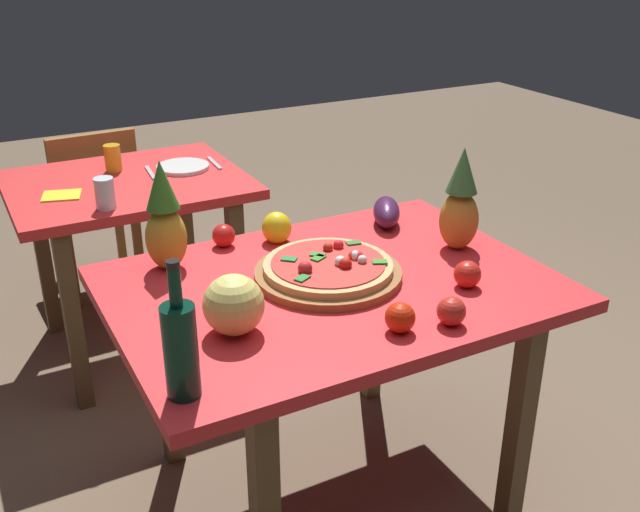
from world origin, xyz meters
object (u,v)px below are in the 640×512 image
Objects in this scene: tomato_beside_pepper at (224,235)px; tomato_near_board at (451,311)px; wine_bottle at (180,348)px; display_table at (331,311)px; tomato_by_bottle at (467,274)px; knife_utensil at (214,163)px; fork_utensil at (150,173)px; pineapple_left at (460,204)px; napkin_folded at (62,195)px; drinking_glass_juice at (113,158)px; tomato_at_corner at (400,318)px; dinner_plate at (183,167)px; drinking_glass_water at (105,193)px; background_table at (130,209)px; eggplant at (386,212)px; pizza_board at (328,274)px; dining_chair at (94,203)px; pizza at (329,266)px; bell_pepper at (277,228)px; pineapple_right at (165,221)px; melon at (234,305)px.

tomato_near_board is at bearing -65.91° from tomato_beside_pepper.
display_table is at bearing 30.77° from wine_bottle.
tomato_by_bottle reaches higher than tomato_near_board.
tomato_by_bottle is 1.45m from knife_utensil.
wine_bottle is 1.81× the size of fork_utensil.
pineapple_left is at bearing 50.49° from tomato_near_board.
tomato_by_bottle reaches higher than napkin_folded.
drinking_glass_juice reaches higher than display_table.
tomato_at_corner is at bearing 0.53° from wine_bottle.
dinner_plate is (0.26, -0.11, -0.05)m from drinking_glass_juice.
display_table is 0.41m from tomato_by_bottle.
display_table is 0.45m from tomato_beside_pepper.
pineapple_left is at bearing -44.25° from drinking_glass_water.
background_table is 1.13m from eggplant.
tomato_at_corner is at bearing -87.80° from pizza_board.
dining_chair is 1.99m from pineapple_left.
drinking_glass_water is (-0.45, 1.24, 0.02)m from tomato_at_corner.
display_table is at bearing -65.42° from tomato_beside_pepper.
dining_chair is 2.60× the size of wine_bottle.
pineapple_left is at bearing 58.08° from tomato_by_bottle.
bell_pepper is (-0.02, 0.31, 0.01)m from pizza.
pineapple_right reaches higher than dining_chair.
pizza is (0.00, -0.00, 0.03)m from pizza_board.
knife_utensil is (0.10, 1.20, -0.01)m from pizza_board.
bell_pepper is at bearing 92.75° from tomato_at_corner.
drinking_glass_water reaches higher than background_table.
tomato_near_board is 0.67× the size of drinking_glass_water.
drinking_glass_juice is (-0.46, 1.69, 0.02)m from tomato_near_board.
tomato_beside_pepper is 0.65× the size of drinking_glass_water.
display_table is 6.98× the size of knife_utensil.
drinking_glass_water reaches higher than tomato_at_corner.
tomato_by_bottle is at bearing -65.18° from fork_utensil.
fork_utensil is (0.11, 0.03, 0.13)m from background_table.
tomato_beside_pepper is at bearing 19.16° from pineapple_right.
dining_chair is 7.72× the size of drinking_glass_juice.
bell_pepper reaches higher than tomato_beside_pepper.
knife_utensil is 1.29× the size of napkin_folded.
eggplant is (0.77, -0.02, -0.11)m from pineapple_right.
eggplant is at bearing -41.18° from napkin_folded.
pizza_board is at bearing 161.60° from pizza.
background_table is 11.71× the size of tomato_at_corner.
pizza is 0.48m from pineapple_left.
wine_bottle is 2.33× the size of napkin_folded.
drinking_glass_juice is at bearing 81.36° from wine_bottle.
melon is at bearing 152.43° from tomato_at_corner.
pizza_board is 1.32× the size of wine_bottle.
background_table is 0.23m from drinking_glass_juice.
fork_utensil is (0.21, 0.91, -0.15)m from pineapple_right.
bell_pepper reaches higher than fork_utensil.
pineapple_left is 1.50m from napkin_folded.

